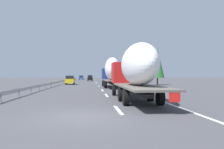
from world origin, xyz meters
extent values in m
plane|color=#424247|center=(40.00, 0.00, 0.00)|extent=(260.00, 260.00, 0.00)
cube|color=white|center=(2.00, -1.80, 0.00)|extent=(3.20, 0.20, 0.01)
cube|color=white|center=(11.13, -1.80, 0.00)|extent=(3.20, 0.20, 0.01)
cube|color=white|center=(18.37, -1.80, 0.00)|extent=(3.20, 0.20, 0.01)
cube|color=white|center=(29.55, -1.80, 0.00)|extent=(3.20, 0.20, 0.01)
cube|color=white|center=(44.50, -1.80, 0.00)|extent=(3.20, 0.20, 0.01)
cube|color=white|center=(51.47, -1.80, 0.00)|extent=(3.20, 0.20, 0.01)
cube|color=white|center=(54.82, -1.80, 0.00)|extent=(3.20, 0.20, 0.01)
cube|color=white|center=(72.46, -1.80, 0.00)|extent=(3.20, 0.20, 0.01)
cube|color=white|center=(83.15, -1.80, 0.00)|extent=(3.20, 0.20, 0.01)
cube|color=white|center=(45.00, -5.50, 0.00)|extent=(110.00, 0.20, 0.01)
cube|color=navy|center=(29.85, -3.60, 2.15)|extent=(2.40, 2.50, 1.90)
cube|color=black|center=(30.95, -3.60, 2.65)|extent=(0.08, 2.12, 0.80)
cube|color=#262628|center=(26.88, -3.60, 0.67)|extent=(10.94, 0.70, 0.24)
cube|color=#59544C|center=(23.91, -3.60, 1.14)|extent=(9.49, 2.50, 0.12)
ellipsoid|color=white|center=(24.28, -3.60, 2.91)|extent=(6.82, 2.20, 3.41)
cube|color=red|center=(19.19, -4.29, 0.90)|extent=(0.04, 0.56, 0.56)
cylinder|color=black|center=(29.85, -2.50, 0.52)|extent=(1.04, 0.30, 1.04)
cylinder|color=black|center=(29.85, -4.70, 0.52)|extent=(1.04, 0.30, 1.04)
cylinder|color=black|center=(25.11, -2.50, 0.52)|extent=(1.04, 0.35, 1.04)
cylinder|color=black|center=(25.11, -4.70, 0.52)|extent=(1.04, 0.35, 1.04)
cylinder|color=black|center=(22.71, -2.50, 0.52)|extent=(1.04, 0.35, 1.04)
cylinder|color=black|center=(22.71, -4.70, 0.52)|extent=(1.04, 0.35, 1.04)
cube|color=#B21919|center=(10.93, -3.60, 2.15)|extent=(2.40, 2.50, 1.90)
cube|color=black|center=(12.03, -3.60, 2.65)|extent=(0.08, 2.12, 0.80)
cube|color=#262628|center=(7.92, -3.60, 0.67)|extent=(11.09, 0.70, 0.24)
cube|color=#59544C|center=(4.90, -3.60, 1.14)|extent=(9.66, 2.50, 0.12)
ellipsoid|color=white|center=(5.10, -3.60, 2.65)|extent=(7.06, 2.20, 2.90)
cube|color=red|center=(0.10, -4.29, 0.90)|extent=(0.04, 0.56, 0.56)
cylinder|color=black|center=(10.93, -2.50, 0.52)|extent=(1.04, 0.30, 1.04)
cylinder|color=black|center=(10.93, -4.70, 0.52)|extent=(1.04, 0.30, 1.04)
cylinder|color=black|center=(6.10, -2.50, 0.52)|extent=(1.04, 0.35, 1.04)
cylinder|color=black|center=(6.10, -4.70, 0.52)|extent=(1.04, 0.35, 1.04)
cylinder|color=black|center=(3.70, -2.50, 0.52)|extent=(1.04, 0.35, 1.04)
cylinder|color=black|center=(3.70, -4.70, 0.52)|extent=(1.04, 0.35, 1.04)
cube|color=black|center=(65.15, -0.19, 0.74)|extent=(4.61, 1.71, 0.84)
cube|color=black|center=(64.81, -0.19, 1.54)|extent=(2.53, 1.51, 0.77)
cylinder|color=black|center=(66.58, 0.56, 0.32)|extent=(0.64, 0.22, 0.64)
cylinder|color=black|center=(66.58, -0.95, 0.32)|extent=(0.64, 0.22, 0.64)
cylinder|color=black|center=(63.73, 0.56, 0.32)|extent=(0.64, 0.22, 0.64)
cylinder|color=black|center=(63.73, -0.95, 0.32)|extent=(0.64, 0.22, 0.64)
cube|color=#28479E|center=(90.50, 3.67, 0.74)|extent=(4.58, 1.88, 0.84)
cube|color=black|center=(90.16, 3.67, 1.47)|extent=(2.52, 1.66, 0.62)
cylinder|color=black|center=(91.92, 4.51, 0.32)|extent=(0.64, 0.22, 0.64)
cylinder|color=black|center=(91.92, 2.83, 0.32)|extent=(0.64, 0.22, 0.64)
cylinder|color=black|center=(89.08, 4.51, 0.32)|extent=(0.64, 0.22, 0.64)
cylinder|color=black|center=(89.08, 2.83, 0.32)|extent=(0.64, 0.22, 0.64)
cube|color=gold|center=(37.18, 3.88, 0.74)|extent=(4.02, 1.73, 0.84)
cube|color=black|center=(36.87, 3.88, 1.49)|extent=(2.21, 1.53, 0.66)
cylinder|color=black|center=(38.42, 4.65, 0.32)|extent=(0.64, 0.22, 0.64)
cylinder|color=black|center=(38.42, 3.11, 0.32)|extent=(0.64, 0.22, 0.64)
cylinder|color=black|center=(35.93, 4.65, 0.32)|extent=(0.64, 0.22, 0.64)
cylinder|color=black|center=(35.93, 3.11, 0.32)|extent=(0.64, 0.22, 0.64)
cylinder|color=gray|center=(42.43, -6.70, 1.18)|extent=(0.10, 0.10, 2.35)
cube|color=#2D569E|center=(42.43, -6.70, 2.70)|extent=(0.06, 0.90, 0.70)
cylinder|color=#472D19|center=(68.81, -12.49, 0.77)|extent=(0.27, 0.27, 1.54)
cone|color=#1E5B23|center=(68.81, -12.49, 3.55)|extent=(2.81, 2.81, 4.01)
cylinder|color=#472D19|center=(44.94, -12.62, 0.79)|extent=(0.38, 0.38, 1.58)
cone|color=#1E5B23|center=(44.94, -12.62, 4.00)|extent=(2.53, 2.53, 4.85)
cylinder|color=#472D19|center=(28.41, -9.75, 0.97)|extent=(0.34, 0.34, 1.94)
cone|color=#286B2D|center=(28.41, -9.75, 4.22)|extent=(3.02, 3.02, 4.56)
cylinder|color=#472D19|center=(33.48, -13.46, 0.70)|extent=(0.26, 0.26, 1.41)
cone|color=#286B2D|center=(33.48, -13.46, 4.40)|extent=(2.67, 2.67, 5.99)
cylinder|color=#472D19|center=(44.90, -11.28, 0.99)|extent=(0.38, 0.38, 1.99)
cone|color=#286B2D|center=(44.90, -11.28, 4.94)|extent=(3.90, 3.90, 5.90)
cube|color=#9EA0A5|center=(43.00, 6.00, 0.60)|extent=(94.00, 0.06, 0.32)
cube|color=slate|center=(6.22, 6.00, 0.30)|extent=(0.10, 0.10, 0.60)
cube|color=slate|center=(10.30, 6.00, 0.30)|extent=(0.10, 0.10, 0.60)
cube|color=slate|center=(14.39, 6.00, 0.30)|extent=(0.10, 0.10, 0.60)
cube|color=slate|center=(18.48, 6.00, 0.30)|extent=(0.10, 0.10, 0.60)
cube|color=slate|center=(22.57, 6.00, 0.30)|extent=(0.10, 0.10, 0.60)
cube|color=slate|center=(26.65, 6.00, 0.30)|extent=(0.10, 0.10, 0.60)
cube|color=slate|center=(30.74, 6.00, 0.30)|extent=(0.10, 0.10, 0.60)
cube|color=slate|center=(34.83, 6.00, 0.30)|extent=(0.10, 0.10, 0.60)
cube|color=slate|center=(38.91, 6.00, 0.30)|extent=(0.10, 0.10, 0.60)
cube|color=slate|center=(43.00, 6.00, 0.30)|extent=(0.10, 0.10, 0.60)
cube|color=slate|center=(47.09, 6.00, 0.30)|extent=(0.10, 0.10, 0.60)
cube|color=slate|center=(51.17, 6.00, 0.30)|extent=(0.10, 0.10, 0.60)
cube|color=slate|center=(55.26, 6.00, 0.30)|extent=(0.10, 0.10, 0.60)
cube|color=slate|center=(59.35, 6.00, 0.30)|extent=(0.10, 0.10, 0.60)
cube|color=slate|center=(63.43, 6.00, 0.30)|extent=(0.10, 0.10, 0.60)
cube|color=slate|center=(67.52, 6.00, 0.30)|extent=(0.10, 0.10, 0.60)
cube|color=slate|center=(71.61, 6.00, 0.30)|extent=(0.10, 0.10, 0.60)
cube|color=slate|center=(75.70, 6.00, 0.30)|extent=(0.10, 0.10, 0.60)
cube|color=slate|center=(79.78, 6.00, 0.30)|extent=(0.10, 0.10, 0.60)
cube|color=slate|center=(83.87, 6.00, 0.30)|extent=(0.10, 0.10, 0.60)
cube|color=slate|center=(87.96, 6.00, 0.30)|extent=(0.10, 0.10, 0.60)
camera|label=1|loc=(-10.46, -0.28, 1.91)|focal=36.65mm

